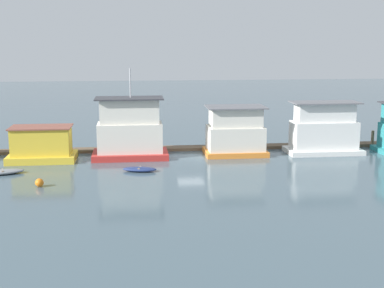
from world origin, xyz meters
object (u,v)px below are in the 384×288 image
object	(u,v)px
dinghy_navy	(140,169)
buoy_orange	(39,183)
houseboat_white	(324,131)
houseboat_yellow	(42,145)
mooring_post_near_left	(319,139)
houseboat_orange	(235,132)
mooring_post_far_right	(372,139)
dinghy_grey	(3,172)
houseboat_red	(130,131)

from	to	relation	value
dinghy_navy	buoy_orange	world-z (taller)	buoy_orange
houseboat_white	dinghy_navy	distance (m)	19.03
buoy_orange	houseboat_yellow	bearing A→B (deg)	97.66
houseboat_white	mooring_post_near_left	xyz separation A→B (m)	(0.28, 2.07, -1.24)
houseboat_orange	houseboat_white	bearing A→B (deg)	-1.50
houseboat_white	mooring_post_far_right	world-z (taller)	houseboat_white
houseboat_yellow	dinghy_grey	distance (m)	5.60
mooring_post_far_right	dinghy_grey	bearing A→B (deg)	-168.00
houseboat_orange	buoy_orange	bearing A→B (deg)	-149.60
dinghy_navy	mooring_post_near_left	world-z (taller)	mooring_post_near_left
buoy_orange	houseboat_orange	bearing A→B (deg)	30.40
dinghy_grey	mooring_post_near_left	size ratio (longest dim) A/B	1.87
houseboat_yellow	mooring_post_far_right	size ratio (longest dim) A/B	3.47
houseboat_yellow	houseboat_orange	world-z (taller)	houseboat_orange
houseboat_red	mooring_post_far_right	size ratio (longest dim) A/B	4.76
houseboat_white	dinghy_grey	world-z (taller)	houseboat_white
houseboat_orange	dinghy_grey	xyz separation A→B (m)	(-20.57, -5.67, -1.95)
dinghy_navy	mooring_post_far_right	distance (m)	25.28
dinghy_grey	mooring_post_far_right	bearing A→B (deg)	12.00
mooring_post_near_left	buoy_orange	xyz separation A→B (m)	(-25.91, -11.75, -0.65)
houseboat_yellow	houseboat_red	size ratio (longest dim) A/B	0.73
houseboat_white	dinghy_grey	size ratio (longest dim) A/B	2.00
houseboat_white	houseboat_orange	bearing A→B (deg)	178.50
dinghy_grey	buoy_orange	distance (m)	5.61
dinghy_grey	mooring_post_near_left	distance (m)	30.53
dinghy_grey	dinghy_navy	world-z (taller)	dinghy_grey
houseboat_white	buoy_orange	distance (m)	27.47
mooring_post_far_right	mooring_post_near_left	size ratio (longest dim) A/B	0.90
houseboat_yellow	houseboat_red	world-z (taller)	houseboat_red
houseboat_red	houseboat_white	distance (m)	18.83
houseboat_red	houseboat_orange	world-z (taller)	houseboat_red
dinghy_navy	buoy_orange	xyz separation A→B (m)	(-7.59, -3.99, 0.13)
houseboat_yellow	houseboat_white	world-z (taller)	houseboat_white
houseboat_white	mooring_post_far_right	xyz separation A→B (m)	(6.00, 2.07, -1.34)
houseboat_white	mooring_post_far_right	distance (m)	6.49
houseboat_orange	mooring_post_far_right	distance (m)	14.91
houseboat_red	buoy_orange	size ratio (longest dim) A/B	12.98
houseboat_yellow	buoy_orange	size ratio (longest dim) A/B	9.45
mooring_post_near_left	dinghy_navy	bearing A→B (deg)	-157.05
houseboat_yellow	houseboat_orange	size ratio (longest dim) A/B	1.03
houseboat_orange	mooring_post_far_right	size ratio (longest dim) A/B	3.36
houseboat_yellow	houseboat_white	size ratio (longest dim) A/B	0.84
houseboat_red	houseboat_yellow	bearing A→B (deg)	-176.12
dinghy_grey	houseboat_red	bearing A→B (deg)	27.36
houseboat_orange	dinghy_grey	distance (m)	21.42
mooring_post_near_left	mooring_post_far_right	bearing A→B (deg)	0.00
dinghy_grey	dinghy_navy	size ratio (longest dim) A/B	1.19
houseboat_white	mooring_post_near_left	size ratio (longest dim) A/B	3.73
mooring_post_far_right	mooring_post_near_left	world-z (taller)	mooring_post_near_left
houseboat_white	dinghy_navy	world-z (taller)	houseboat_white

